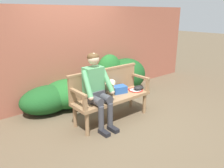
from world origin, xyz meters
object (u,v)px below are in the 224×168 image
object	(u,v)px
baseball_glove	(139,88)
sports_bag	(119,89)
dog_on_bench	(110,88)
tennis_racket	(134,90)
person_seated	(96,87)
garden_bench	(112,100)

from	to	relation	value
baseball_glove	sports_bag	bearing A→B (deg)	175.27
dog_on_bench	baseball_glove	xyz separation A→B (m)	(0.70, -0.07, -0.14)
dog_on_bench	tennis_racket	bearing A→B (deg)	-3.42
person_seated	sports_bag	xyz separation A→B (m)	(0.62, 0.09, -0.20)
sports_bag	baseball_glove	bearing A→B (deg)	-17.38
dog_on_bench	sports_bag	bearing A→B (deg)	11.13
dog_on_bench	sports_bag	size ratio (longest dim) A/B	1.31
baseball_glove	sports_bag	xyz separation A→B (m)	(-0.42, 0.13, 0.03)
dog_on_bench	baseball_glove	size ratio (longest dim) A/B	1.67
person_seated	dog_on_bench	size ratio (longest dim) A/B	3.66
garden_bench	baseball_glove	world-z (taller)	baseball_glove
dog_on_bench	sports_bag	xyz separation A→B (m)	(0.28, 0.06, -0.11)
baseball_glove	sports_bag	distance (m)	0.44
person_seated	dog_on_bench	xyz separation A→B (m)	(0.34, 0.04, -0.08)
person_seated	tennis_racket	xyz separation A→B (m)	(0.95, -0.00, -0.26)
person_seated	dog_on_bench	world-z (taller)	person_seated
garden_bench	baseball_glove	size ratio (longest dim) A/B	7.14
garden_bench	person_seated	world-z (taller)	person_seated
garden_bench	person_seated	bearing A→B (deg)	-177.53
garden_bench	sports_bag	size ratio (longest dim) A/B	5.61
sports_bag	garden_bench	bearing A→B (deg)	-163.15
tennis_racket	sports_bag	bearing A→B (deg)	164.51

